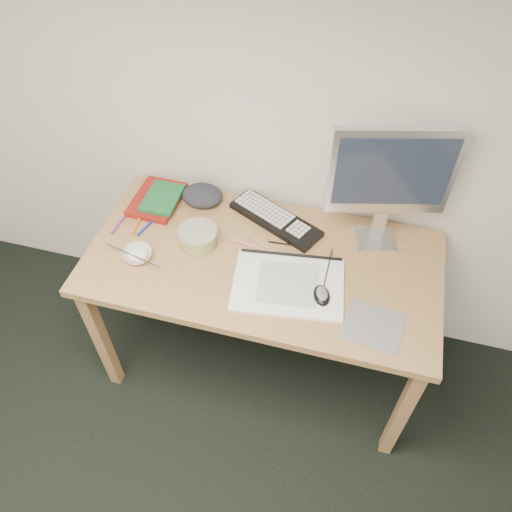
{
  "coord_description": "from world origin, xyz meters",
  "views": [
    {
      "loc": [
        0.4,
        0.17,
        2.24
      ],
      "look_at": [
        0.07,
        1.38,
        0.83
      ],
      "focal_mm": 35.0,
      "sensor_mm": 36.0,
      "label": 1
    }
  ],
  "objects": [
    {
      "name": "rice_bowl",
      "position": [
        -0.4,
        1.31,
        0.77
      ],
      "size": [
        0.14,
        0.14,
        0.04
      ],
      "primitive_type": "imported",
      "rotation": [
        0.0,
        0.0,
        -0.27
      ],
      "color": "white",
      "rests_on": "desk"
    },
    {
      "name": "marker_blue",
      "position": [
        -0.43,
        1.48,
        0.76
      ],
      "size": [
        0.04,
        0.12,
        0.01
      ],
      "primitive_type": "cylinder",
      "rotation": [
        0.0,
        1.57,
        1.3
      ],
      "color": "#1C2499",
      "rests_on": "desk"
    },
    {
      "name": "sketchpad",
      "position": [
        0.21,
        1.33,
        0.76
      ],
      "size": [
        0.45,
        0.35,
        0.01
      ],
      "primitive_type": "cube",
      "rotation": [
        0.0,
        0.0,
        0.14
      ],
      "color": "white",
      "rests_on": "desk"
    },
    {
      "name": "pencil_black",
      "position": [
        0.17,
        1.54,
        0.75
      ],
      "size": [
        0.17,
        0.02,
        0.01
      ],
      "primitive_type": "cylinder",
      "rotation": [
        0.0,
        1.57,
        0.06
      ],
      "color": "black",
      "rests_on": "desk"
    },
    {
      "name": "cloth_lump",
      "position": [
        -0.26,
        1.7,
        0.78
      ],
      "size": [
        0.15,
        0.13,
        0.06
      ],
      "primitive_type": "ellipsoid",
      "rotation": [
        0.0,
        0.0,
        -0.01
      ],
      "color": "#24272C",
      "rests_on": "desk"
    },
    {
      "name": "mousepad",
      "position": [
        0.54,
        1.23,
        0.75
      ],
      "size": [
        0.22,
        0.21,
        0.0
      ],
      "primitive_type": "cube",
      "rotation": [
        0.0,
        0.0,
        -0.13
      ],
      "color": "slate",
      "rests_on": "desk"
    },
    {
      "name": "keyboard",
      "position": [
        0.08,
        1.66,
        0.76
      ],
      "size": [
        0.43,
        0.3,
        0.02
      ],
      "primitive_type": "cube",
      "rotation": [
        0.0,
        0.0,
        -0.46
      ],
      "color": "black",
      "rests_on": "desk"
    },
    {
      "name": "fruit_tub",
      "position": [
        -0.19,
        1.45,
        0.79
      ],
      "size": [
        0.19,
        0.19,
        0.08
      ],
      "primitive_type": "cylinder",
      "rotation": [
        0.0,
        0.0,
        -0.2
      ],
      "color": "gold",
      "rests_on": "desk"
    },
    {
      "name": "monitor",
      "position": [
        0.5,
        1.66,
        1.08
      ],
      "size": [
        0.45,
        0.18,
        0.53
      ],
      "rotation": [
        0.0,
        0.0,
        0.25
      ],
      "color": "silver",
      "rests_on": "desk"
    },
    {
      "name": "marker_orange",
      "position": [
        -0.48,
        1.49,
        0.76
      ],
      "size": [
        0.02,
        0.14,
        0.01
      ],
      "primitive_type": "cylinder",
      "rotation": [
        0.0,
        1.57,
        1.65
      ],
      "color": "orange",
      "rests_on": "desk"
    },
    {
      "name": "chopsticks",
      "position": [
        -0.41,
        1.29,
        0.79
      ],
      "size": [
        0.25,
        0.08,
        0.02
      ],
      "primitive_type": "cylinder",
      "rotation": [
        0.0,
        1.57,
        -0.23
      ],
      "color": "#A9A8AB",
      "rests_on": "rice_bowl"
    },
    {
      "name": "marker_purple",
      "position": [
        -0.55,
        1.46,
        0.76
      ],
      "size": [
        0.02,
        0.12,
        0.01
      ],
      "primitive_type": "cylinder",
      "rotation": [
        0.0,
        1.57,
        1.48
      ],
      "color": "#852893",
      "rests_on": "desk"
    },
    {
      "name": "pencil_pink",
      "position": [
        0.02,
        1.49,
        0.75
      ],
      "size": [
        0.2,
        0.04,
        0.01
      ],
      "primitive_type": "cylinder",
      "rotation": [
        0.0,
        1.57,
        -0.16
      ],
      "color": "pink",
      "rests_on": "desk"
    },
    {
      "name": "pencil_tan",
      "position": [
        0.05,
        1.52,
        0.75
      ],
      "size": [
        0.17,
        0.09,
        0.01
      ],
      "primitive_type": "cylinder",
      "rotation": [
        0.0,
        1.57,
        -0.47
      ],
      "color": "tan",
      "rests_on": "desk"
    },
    {
      "name": "book_green",
      "position": [
        -0.42,
        1.63,
        0.78
      ],
      "size": [
        0.15,
        0.2,
        0.02
      ],
      "primitive_type": "cube",
      "rotation": [
        0.0,
        0.0,
        0.01
      ],
      "color": "#196530",
      "rests_on": "book_red"
    },
    {
      "name": "desk",
      "position": [
        0.08,
        1.43,
        0.67
      ],
      "size": [
        1.4,
        0.7,
        0.75
      ],
      "color": "tan",
      "rests_on": "ground"
    },
    {
      "name": "mouse",
      "position": [
        0.34,
        1.3,
        0.78
      ],
      "size": [
        0.09,
        0.11,
        0.03
      ],
      "primitive_type": "ellipsoid",
      "rotation": [
        0.0,
        0.0,
        0.32
      ],
      "color": "black",
      "rests_on": "sketchpad"
    },
    {
      "name": "book_red",
      "position": [
        -0.45,
        1.64,
        0.76
      ],
      "size": [
        0.2,
        0.26,
        0.03
      ],
      "primitive_type": "cube",
      "rotation": [
        0.0,
        0.0,
        -0.02
      ],
      "color": "maroon",
      "rests_on": "desk"
    }
  ]
}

